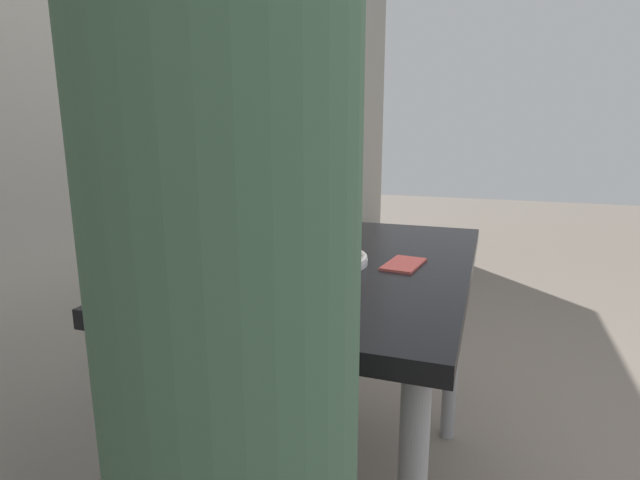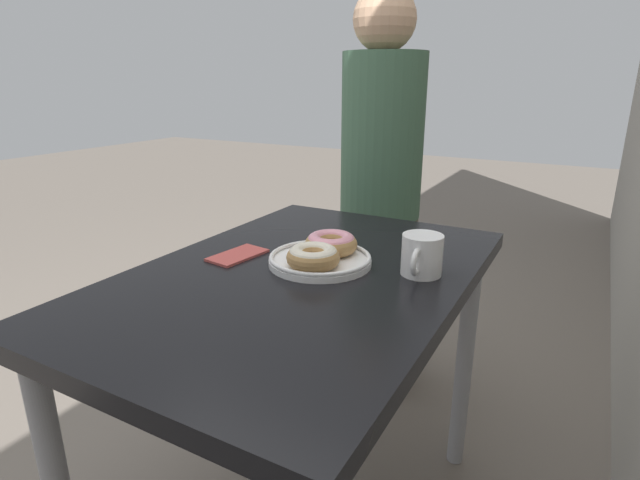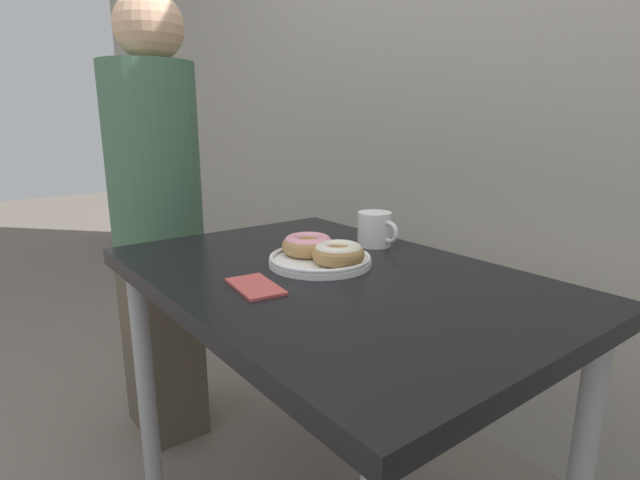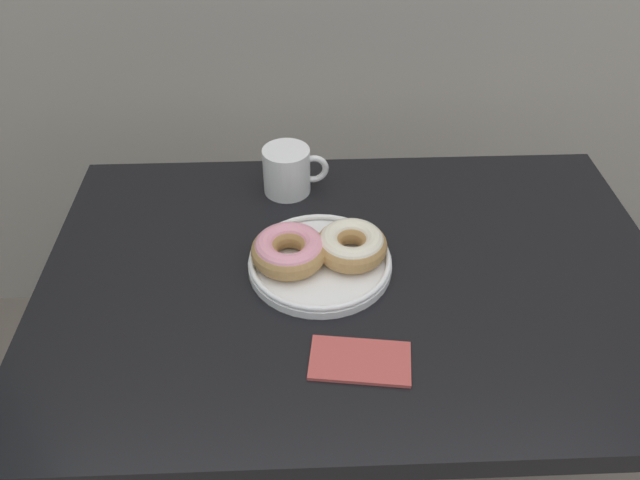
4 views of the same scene
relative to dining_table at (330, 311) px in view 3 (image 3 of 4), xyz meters
The scene contains 6 objects.
wall_back 0.99m from the dining_table, 90.00° to the left, with size 8.00×0.05×2.60m.
dining_table is the anchor object (origin of this frame).
donut_plate 0.14m from the dining_table, 161.25° to the left, with size 0.24×0.24×0.06m.
coffee_mug 0.30m from the dining_table, 114.54° to the left, with size 0.13×0.09×0.09m.
person_figure 0.78m from the dining_table, behind, with size 0.32×0.29×1.46m.
napkin 0.21m from the dining_table, 92.79° to the right, with size 0.15×0.10×0.01m.
Camera 3 is at (0.83, -0.30, 1.10)m, focal length 28.00 mm.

